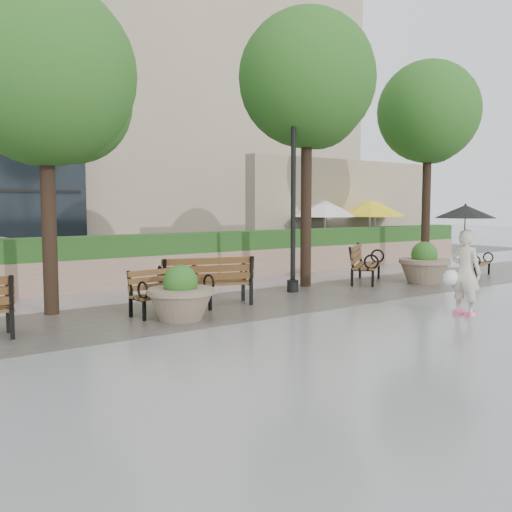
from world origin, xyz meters
TOP-DOWN VIEW (x-y plane):
  - ground at (0.00, 0.00)m, footprint 100.00×100.00m
  - cobble_strip at (0.00, 3.00)m, footprint 28.00×3.20m
  - hedge_wall at (0.00, 7.00)m, footprint 24.00×0.80m
  - cafe_wall at (9.50, 10.00)m, footprint 10.00×0.60m
  - cafe_hedge at (9.00, 7.80)m, footprint 8.00×0.50m
  - asphalt_street at (0.00, 11.00)m, footprint 40.00×7.00m
  - bldg_stone at (10.00, 23.00)m, footprint 18.00×10.00m
  - bench_1 at (-2.62, 2.95)m, footprint 1.70×0.85m
  - bench_2 at (-1.60, 3.31)m, footprint 2.07×1.31m
  - bench_3 at (3.89, 3.82)m, footprint 1.98×1.73m
  - bench_4 at (7.51, 2.76)m, footprint 1.63×1.03m
  - planter_left at (-2.80, 2.27)m, footprint 1.23×1.23m
  - planter_right at (5.05, 2.76)m, footprint 1.36×1.36m
  - lamppost at (1.11, 3.67)m, footprint 0.28×0.28m
  - tree_0 at (-4.34, 4.38)m, footprint 3.52×3.43m
  - tree_1 at (2.17, 4.29)m, footprint 3.56×3.49m
  - tree_2 at (8.13, 4.98)m, footprint 3.41×3.31m
  - patio_umb_white at (7.15, 8.81)m, footprint 2.50×2.50m
  - patio_umb_yellow_a at (8.85, 8.12)m, footprint 2.50×2.50m
  - patio_umb_yellow_b at (10.43, 9.25)m, footprint 2.50×2.50m
  - car_right at (-3.83, 9.96)m, footprint 3.75×1.39m
  - pedestrian at (1.85, -0.52)m, footprint 1.15×1.15m

SIDE VIEW (x-z plane):
  - ground at x=0.00m, z-range 0.00..0.00m
  - asphalt_street at x=0.00m, z-range 0.00..0.00m
  - cobble_strip at x=0.00m, z-range 0.00..0.01m
  - bench_4 at x=7.51m, z-range -0.17..0.66m
  - bench_1 at x=-2.62m, z-range -0.18..0.70m
  - bench_3 at x=3.89m, z-range -0.21..0.82m
  - bench_2 at x=-1.60m, z-range -0.21..0.83m
  - planter_left at x=-2.80m, z-range -0.11..0.92m
  - planter_right at x=5.05m, z-range -0.12..1.01m
  - cafe_hedge at x=9.00m, z-range 0.00..0.90m
  - car_right at x=-3.83m, z-range 0.00..1.22m
  - hedge_wall at x=0.00m, z-range -0.01..1.34m
  - pedestrian at x=1.85m, z-range 0.23..2.34m
  - lamppost at x=1.11m, z-range -0.25..4.23m
  - patio_umb_white at x=7.15m, z-range 0.84..3.14m
  - patio_umb_yellow_a at x=8.85m, z-range 0.84..3.14m
  - patio_umb_yellow_b at x=10.43m, z-range 0.84..3.14m
  - cafe_wall at x=9.50m, z-range 0.00..4.00m
  - tree_0 at x=-4.34m, z-range 1.30..7.57m
  - tree_2 at x=8.13m, z-range 1.61..8.43m
  - tree_1 at x=2.17m, z-range 1.64..8.70m
  - bldg_stone at x=10.00m, z-range 0.00..20.00m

